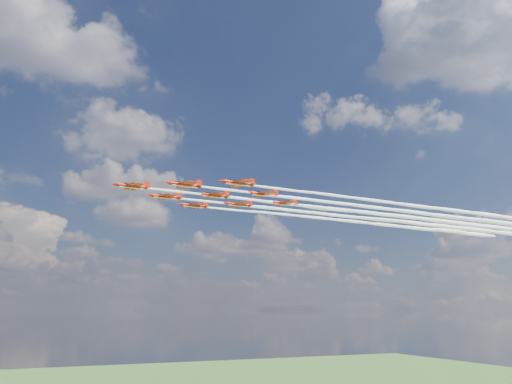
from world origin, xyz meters
TOP-DOWN VIEW (x-y plane):
  - jet_lead at (55.20, 2.90)m, footprint 150.14×15.40m
  - jet_row2_port at (66.66, -3.81)m, footprint 150.14×15.40m
  - jet_row2_starb at (65.57, 11.19)m, footprint 150.14×15.40m
  - jet_row3_port at (78.11, -10.52)m, footprint 150.14×15.40m
  - jet_row3_centre at (77.03, 4.48)m, footprint 150.14×15.40m
  - jet_row3_starb at (75.94, 19.49)m, footprint 150.14×15.40m
  - jet_row4_port at (88.48, -2.23)m, footprint 150.14×15.40m
  - jet_row4_starb at (87.40, 12.77)m, footprint 150.14×15.40m
  - jet_tail at (98.85, 6.06)m, footprint 150.14×15.40m

SIDE VIEW (x-z plane):
  - jet_lead at x=55.20m, z-range 70.90..73.28m
  - jet_row2_port at x=66.66m, z-range 70.90..73.28m
  - jet_row2_starb at x=65.57m, z-range 70.90..73.28m
  - jet_row3_port at x=78.11m, z-range 70.90..73.28m
  - jet_row3_centre at x=77.03m, z-range 70.90..73.28m
  - jet_row3_starb at x=75.94m, z-range 70.90..73.28m
  - jet_row4_port at x=88.48m, z-range 70.90..73.28m
  - jet_row4_starb at x=87.40m, z-range 70.90..73.28m
  - jet_tail at x=98.85m, z-range 70.90..73.28m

